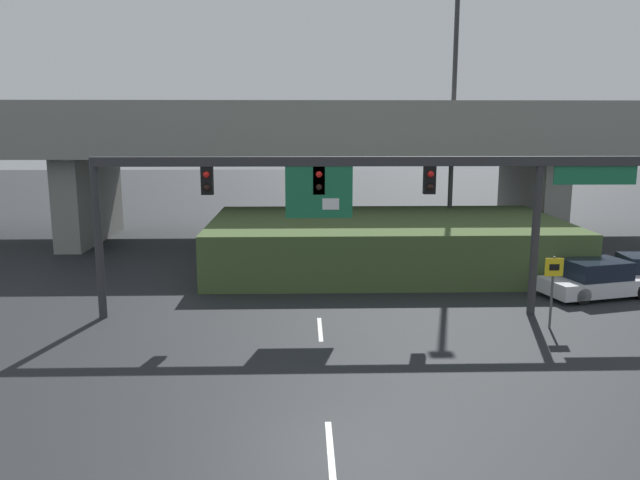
{
  "coord_description": "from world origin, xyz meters",
  "views": [
    {
      "loc": [
        -0.54,
        -11.83,
        6.67
      ],
      "look_at": [
        0.0,
        7.86,
        2.97
      ],
      "focal_mm": 35.0,
      "sensor_mm": 36.0,
      "label": 1
    }
  ],
  "objects_px": {
    "signal_gantry": "(356,185)",
    "parked_sedan_near_right": "(597,280)",
    "speed_limit_sign": "(553,282)",
    "highway_light_pole_near": "(454,81)"
  },
  "relations": [
    {
      "from": "speed_limit_sign",
      "to": "highway_light_pole_near",
      "type": "bearing_deg",
      "value": 91.93
    },
    {
      "from": "signal_gantry",
      "to": "parked_sedan_near_right",
      "type": "distance_m",
      "value": 10.69
    },
    {
      "from": "speed_limit_sign",
      "to": "parked_sedan_near_right",
      "type": "relative_size",
      "value": 0.52
    },
    {
      "from": "speed_limit_sign",
      "to": "highway_light_pole_near",
      "type": "relative_size",
      "value": 0.14
    },
    {
      "from": "highway_light_pole_near",
      "to": "signal_gantry",
      "type": "bearing_deg",
      "value": -117.82
    },
    {
      "from": "signal_gantry",
      "to": "highway_light_pole_near",
      "type": "height_order",
      "value": "highway_light_pole_near"
    },
    {
      "from": "highway_light_pole_near",
      "to": "parked_sedan_near_right",
      "type": "xyz_separation_m",
      "value": [
        3.77,
        -9.0,
        -8.11
      ]
    },
    {
      "from": "highway_light_pole_near",
      "to": "parked_sedan_near_right",
      "type": "relative_size",
      "value": 3.58
    },
    {
      "from": "highway_light_pole_near",
      "to": "speed_limit_sign",
      "type": "bearing_deg",
      "value": -88.07
    },
    {
      "from": "highway_light_pole_near",
      "to": "parked_sedan_near_right",
      "type": "height_order",
      "value": "highway_light_pole_near"
    }
  ]
}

